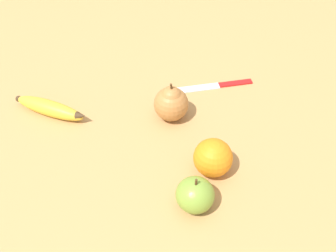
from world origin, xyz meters
TOP-DOWN VIEW (x-y plane):
  - ground_plane at (0.00, 0.00)m, footprint 3.00×3.00m
  - banana at (-0.10, -0.20)m, footprint 0.11×0.18m
  - orange at (0.10, 0.14)m, footprint 0.08×0.08m
  - pear at (-0.07, 0.07)m, footprint 0.08×0.08m
  - apple at (0.17, 0.09)m, footprint 0.07×0.07m
  - paring_knife at (-0.16, 0.20)m, footprint 0.04×0.19m

SIDE VIEW (x-z plane):
  - ground_plane at x=0.00m, z-range 0.00..0.00m
  - paring_knife at x=-0.16m, z-range 0.00..0.01m
  - banana at x=-0.10m, z-range 0.00..0.04m
  - apple at x=0.17m, z-range -0.01..0.07m
  - orange at x=0.10m, z-range 0.00..0.08m
  - pear at x=-0.07m, z-range -0.01..0.09m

